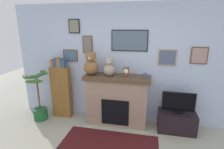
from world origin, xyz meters
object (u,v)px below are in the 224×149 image
at_px(fireplace, 117,100).
at_px(potted_plant, 39,101).
at_px(candle_jar, 145,76).
at_px(teddy_bear_tan, 91,64).
at_px(television, 178,103).
at_px(mantel_clock, 126,72).
at_px(tv_stand, 176,122).
at_px(teddy_bear_grey, 109,67).
at_px(bookshelf, 61,90).

distance_m(fireplace, potted_plant, 1.80).
relative_size(candle_jar, teddy_bear_tan, 0.18).
distance_m(television, teddy_bear_tan, 1.96).
bearing_deg(fireplace, mantel_clock, -5.62).
relative_size(tv_stand, teddy_bear_tan, 1.50).
relative_size(potted_plant, mantel_clock, 5.86).
height_order(television, mantel_clock, mantel_clock).
distance_m(television, teddy_bear_grey, 1.58).
distance_m(television, candle_jar, 0.86).
bearing_deg(bookshelf, fireplace, -1.25).
relative_size(television, teddy_bear_tan, 1.29).
distance_m(fireplace, bookshelf, 1.35).
xyz_separation_m(tv_stand, mantel_clock, (-1.07, 0.05, 0.99)).
bearing_deg(candle_jar, bookshelf, 178.60).
height_order(bookshelf, tv_stand, bookshelf).
bearing_deg(mantel_clock, tv_stand, -2.75).
bearing_deg(fireplace, tv_stand, -3.19).
xyz_separation_m(potted_plant, teddy_bear_tan, (1.21, 0.22, 0.86)).
relative_size(potted_plant, television, 1.78).
relative_size(fireplace, mantel_clock, 7.19).
distance_m(candle_jar, teddy_bear_grey, 0.77).
xyz_separation_m(television, mantel_clock, (-1.07, 0.05, 0.57)).
relative_size(mantel_clock, teddy_bear_tan, 0.39).
bearing_deg(fireplace, teddy_bear_tan, -178.16).
relative_size(fireplace, television, 2.18).
bearing_deg(bookshelf, mantel_clock, -1.80).
height_order(bookshelf, potted_plant, bookshelf).
height_order(tv_stand, television, television).
bearing_deg(potted_plant, television, 3.08).
height_order(tv_stand, mantel_clock, mantel_clock).
distance_m(bookshelf, television, 2.62).
bearing_deg(bookshelf, tv_stand, -2.19).
relative_size(potted_plant, teddy_bear_tan, 2.30).
bearing_deg(mantel_clock, candle_jar, 0.18).
xyz_separation_m(fireplace, candle_jar, (0.58, -0.02, 0.59)).
bearing_deg(television, teddy_bear_tan, 178.32).
distance_m(potted_plant, tv_stand, 3.06).
relative_size(fireplace, potted_plant, 1.23).
relative_size(teddy_bear_tan, teddy_bear_grey, 1.25).
bearing_deg(bookshelf, potted_plant, -148.45).
bearing_deg(television, candle_jar, 175.45).
relative_size(bookshelf, candle_jar, 15.72).
height_order(fireplace, teddy_bear_tan, teddy_bear_tan).
height_order(tv_stand, candle_jar, candle_jar).
bearing_deg(candle_jar, teddy_bear_grey, -179.96).
bearing_deg(tv_stand, teddy_bear_grey, 177.91).
bearing_deg(teddy_bear_grey, tv_stand, -2.09).
xyz_separation_m(fireplace, potted_plant, (-1.78, -0.24, -0.09)).
bearing_deg(bookshelf, teddy_bear_tan, -3.51).
distance_m(mantel_clock, teddy_bear_tan, 0.77).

